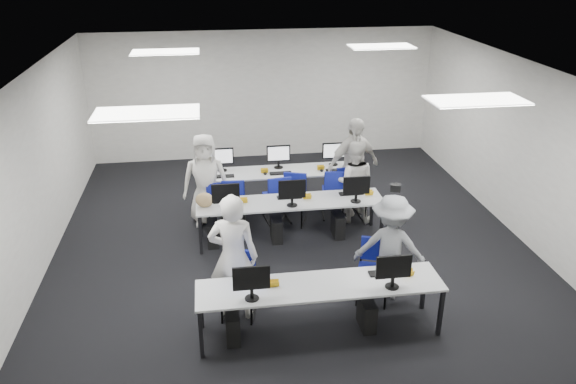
{
  "coord_description": "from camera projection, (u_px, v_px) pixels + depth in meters",
  "views": [
    {
      "loc": [
        -1.3,
        -8.4,
        4.76
      ],
      "look_at": [
        -0.07,
        -0.02,
        1.0
      ],
      "focal_mm": 35.0,
      "sensor_mm": 36.0,
      "label": 1
    }
  ],
  "objects": [
    {
      "name": "room",
      "position": [
        292.0,
        163.0,
        9.09
      ],
      "size": [
        9.0,
        9.02,
        3.0
      ],
      "color": "black",
      "rests_on": "ground"
    },
    {
      "name": "ceiling_panels",
      "position": [
        293.0,
        72.0,
        8.49
      ],
      "size": [
        5.2,
        4.6,
        0.02
      ],
      "color": "white",
      "rests_on": "room"
    },
    {
      "name": "desk_front",
      "position": [
        320.0,
        288.0,
        7.25
      ],
      "size": [
        3.2,
        0.7,
        0.73
      ],
      "color": "#AFB2B4",
      "rests_on": "ground"
    },
    {
      "name": "desk_mid",
      "position": [
        290.0,
        204.0,
        9.6
      ],
      "size": [
        3.2,
        0.7,
        0.73
      ],
      "color": "#AFB2B4",
      "rests_on": "ground"
    },
    {
      "name": "desk_back",
      "position": [
        280.0,
        173.0,
        10.87
      ],
      "size": [
        3.2,
        0.7,
        0.73
      ],
      "color": "#AFB2B4",
      "rests_on": "ground"
    },
    {
      "name": "equipment_front",
      "position": [
        306.0,
        311.0,
        7.34
      ],
      "size": [
        2.51,
        0.41,
        1.19
      ],
      "color": "#0D22AF",
      "rests_on": "desk_front"
    },
    {
      "name": "equipment_mid",
      "position": [
        280.0,
        222.0,
        9.69
      ],
      "size": [
        2.91,
        0.41,
        1.19
      ],
      "color": "white",
      "rests_on": "desk_mid"
    },
    {
      "name": "equipment_back",
      "position": [
        289.0,
        188.0,
        11.04
      ],
      "size": [
        2.91,
        0.41,
        1.19
      ],
      "color": "white",
      "rests_on": "desk_back"
    },
    {
      "name": "chair_0",
      "position": [
        239.0,
        296.0,
        7.77
      ],
      "size": [
        0.55,
        0.58,
        0.91
      ],
      "rotation": [
        0.0,
        0.0,
        -0.23
      ],
      "color": "navy",
      "rests_on": "ground"
    },
    {
      "name": "chair_1",
      "position": [
        373.0,
        281.0,
        8.11
      ],
      "size": [
        0.58,
        0.61,
        0.9
      ],
      "rotation": [
        0.0,
        0.0,
        -0.37
      ],
      "color": "navy",
      "rests_on": "ground"
    },
    {
      "name": "chair_2",
      "position": [
        219.0,
        216.0,
        10.1
      ],
      "size": [
        0.44,
        0.47,
        0.84
      ],
      "rotation": [
        0.0,
        0.0,
        0.06
      ],
      "color": "navy",
      "rests_on": "ground"
    },
    {
      "name": "chair_3",
      "position": [
        293.0,
        208.0,
        10.37
      ],
      "size": [
        0.58,
        0.6,
        0.91
      ],
      "rotation": [
        0.0,
        0.0,
        -0.34
      ],
      "color": "navy",
      "rests_on": "ground"
    },
    {
      "name": "chair_4",
      "position": [
        350.0,
        204.0,
        10.46
      ],
      "size": [
        0.49,
        0.54,
        0.97
      ],
      "rotation": [
        0.0,
        0.0,
        0.04
      ],
      "color": "navy",
      "rests_on": "ground"
    },
    {
      "name": "chair_5",
      "position": [
        234.0,
        207.0,
        10.44
      ],
      "size": [
        0.45,
        0.49,
        0.87
      ],
      "rotation": [
        0.0,
        0.0,
        -0.06
      ],
      "color": "navy",
      "rests_on": "ground"
    },
    {
      "name": "chair_6",
      "position": [
        277.0,
        206.0,
        10.44
      ],
      "size": [
        0.51,
        0.55,
        0.93
      ],
      "rotation": [
        0.0,
        0.0,
        0.13
      ],
      "color": "navy",
      "rests_on": "ground"
    },
    {
      "name": "chair_7",
      "position": [
        335.0,
        201.0,
        10.6
      ],
      "size": [
        0.55,
        0.59,
        0.98
      ],
      "rotation": [
        0.0,
        0.0,
        -0.15
      ],
      "color": "navy",
      "rests_on": "ground"
    },
    {
      "name": "handbag",
      "position": [
        205.0,
        200.0,
        9.33
      ],
      "size": [
        0.34,
        0.25,
        0.25
      ],
      "primitive_type": "ellipsoid",
      "rotation": [
        0.0,
        0.0,
        -0.19
      ],
      "color": "#9D7E51",
      "rests_on": "desk_mid"
    },
    {
      "name": "student_0",
      "position": [
        233.0,
        257.0,
        7.5
      ],
      "size": [
        0.75,
        0.57,
        1.84
      ],
      "primitive_type": "imported",
      "rotation": [
        0.0,
        0.0,
        2.94
      ],
      "color": "silver",
      "rests_on": "ground"
    },
    {
      "name": "student_1",
      "position": [
        354.0,
        181.0,
        10.25
      ],
      "size": [
        0.89,
        0.77,
        1.55
      ],
      "primitive_type": "imported",
      "rotation": [
        0.0,
        0.0,
        2.87
      ],
      "color": "silver",
      "rests_on": "ground"
    },
    {
      "name": "student_2",
      "position": [
        206.0,
        180.0,
        10.13
      ],
      "size": [
        0.87,
        0.6,
        1.71
      ],
      "primitive_type": "imported",
      "rotation": [
        0.0,
        0.0,
        -0.07
      ],
      "color": "silver",
      "rests_on": "ground"
    },
    {
      "name": "student_3",
      "position": [
        353.0,
        166.0,
        10.52
      ],
      "size": [
        1.18,
        0.8,
        1.87
      ],
      "primitive_type": "imported",
      "rotation": [
        0.0,
        0.0,
        0.34
      ],
      "color": "silver",
      "rests_on": "ground"
    },
    {
      "name": "photographer",
      "position": [
        391.0,
        247.0,
        7.99
      ],
      "size": [
        1.17,
        0.9,
        1.59
      ],
      "primitive_type": "imported",
      "rotation": [
        0.0,
        0.0,
        2.8
      ],
      "color": "slate",
      "rests_on": "ground"
    },
    {
      "name": "dslr_camera",
      "position": [
        395.0,
        188.0,
        7.81
      ],
      "size": [
        0.19,
        0.22,
        0.1
      ],
      "primitive_type": "cube",
      "rotation": [
        0.0,
        0.0,
        2.8
      ],
      "color": "black",
      "rests_on": "photographer"
    }
  ]
}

